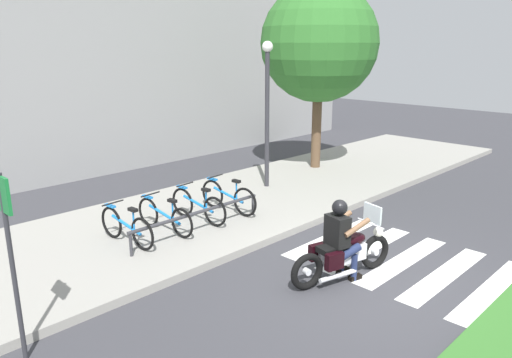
{
  "coord_description": "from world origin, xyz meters",
  "views": [
    {
      "loc": [
        -6.76,
        -3.89,
        3.88
      ],
      "look_at": [
        -0.09,
        2.69,
        1.29
      ],
      "focal_mm": 34.16,
      "sensor_mm": 36.0,
      "label": 1
    }
  ],
  "objects_px": {
    "rider": "(341,234)",
    "bicycle_0": "(126,227)",
    "motorcycle": "(343,253)",
    "bicycle_1": "(164,216)",
    "bike_rack": "(198,214)",
    "tree_near_rack": "(319,43)",
    "bicycle_3": "(228,197)",
    "street_lamp": "(267,102)",
    "street_sign": "(8,236)",
    "bicycle_2": "(198,206)"
  },
  "relations": [
    {
      "from": "rider",
      "to": "bicycle_0",
      "type": "xyz_separation_m",
      "value": [
        -1.91,
        3.62,
        -0.32
      ]
    },
    {
      "from": "motorcycle",
      "to": "bicycle_1",
      "type": "distance_m",
      "value": 3.8
    },
    {
      "from": "bicycle_0",
      "to": "bike_rack",
      "type": "distance_m",
      "value": 1.44
    },
    {
      "from": "motorcycle",
      "to": "tree_near_rack",
      "type": "relative_size",
      "value": 0.37
    },
    {
      "from": "motorcycle",
      "to": "bike_rack",
      "type": "height_order",
      "value": "motorcycle"
    },
    {
      "from": "bicycle_1",
      "to": "bicycle_3",
      "type": "height_order",
      "value": "bicycle_3"
    },
    {
      "from": "bicycle_1",
      "to": "street_lamp",
      "type": "height_order",
      "value": "street_lamp"
    },
    {
      "from": "bicycle_1",
      "to": "street_sign",
      "type": "height_order",
      "value": "street_sign"
    },
    {
      "from": "motorcycle",
      "to": "rider",
      "type": "relative_size",
      "value": 1.47
    },
    {
      "from": "street_lamp",
      "to": "tree_near_rack",
      "type": "xyz_separation_m",
      "value": [
        2.66,
        0.4,
        1.49
      ]
    },
    {
      "from": "rider",
      "to": "street_sign",
      "type": "bearing_deg",
      "value": 161.45
    },
    {
      "from": "bicycle_2",
      "to": "street_sign",
      "type": "distance_m",
      "value": 5.08
    },
    {
      "from": "bicycle_2",
      "to": "bike_rack",
      "type": "bearing_deg",
      "value": -128.51
    },
    {
      "from": "motorcycle",
      "to": "bicycle_3",
      "type": "bearing_deg",
      "value": 79.7
    },
    {
      "from": "motorcycle",
      "to": "tree_near_rack",
      "type": "bearing_deg",
      "value": 41.56
    },
    {
      "from": "rider",
      "to": "bicycle_2",
      "type": "distance_m",
      "value": 3.63
    },
    {
      "from": "bicycle_3",
      "to": "street_lamp",
      "type": "xyz_separation_m",
      "value": [
        2.18,
        0.84,
        1.92
      ]
    },
    {
      "from": "rider",
      "to": "bike_rack",
      "type": "bearing_deg",
      "value": 100.84
    },
    {
      "from": "tree_near_rack",
      "to": "street_sign",
      "type": "bearing_deg",
      "value": -162.1
    },
    {
      "from": "bicycle_2",
      "to": "bike_rack",
      "type": "height_order",
      "value": "bicycle_2"
    },
    {
      "from": "street_lamp",
      "to": "bicycle_0",
      "type": "bearing_deg",
      "value": -170.13
    },
    {
      "from": "bicycle_1",
      "to": "bicycle_3",
      "type": "relative_size",
      "value": 1.0
    },
    {
      "from": "motorcycle",
      "to": "tree_near_rack",
      "type": "distance_m",
      "value": 8.13
    },
    {
      "from": "bicycle_2",
      "to": "rider",
      "type": "bearing_deg",
      "value": -87.69
    },
    {
      "from": "bicycle_1",
      "to": "bicycle_2",
      "type": "xyz_separation_m",
      "value": [
        0.88,
        -0.0,
        0.01
      ]
    },
    {
      "from": "rider",
      "to": "street_lamp",
      "type": "bearing_deg",
      "value": 56.82
    },
    {
      "from": "motorcycle",
      "to": "rider",
      "type": "bearing_deg",
      "value": 163.44
    },
    {
      "from": "bicycle_3",
      "to": "tree_near_rack",
      "type": "distance_m",
      "value": 6.05
    },
    {
      "from": "rider",
      "to": "street_sign",
      "type": "distance_m",
      "value": 4.97
    },
    {
      "from": "rider",
      "to": "street_lamp",
      "type": "distance_m",
      "value": 5.56
    },
    {
      "from": "bicycle_2",
      "to": "street_sign",
      "type": "height_order",
      "value": "street_sign"
    },
    {
      "from": "rider",
      "to": "bicycle_0",
      "type": "relative_size",
      "value": 0.89
    },
    {
      "from": "bicycle_0",
      "to": "bicycle_3",
      "type": "xyz_separation_m",
      "value": [
        2.65,
        -0.0,
        0.01
      ]
    },
    {
      "from": "street_lamp",
      "to": "street_sign",
      "type": "xyz_separation_m",
      "value": [
        -7.55,
        -2.9,
        -0.74
      ]
    },
    {
      "from": "bike_rack",
      "to": "tree_near_rack",
      "type": "relative_size",
      "value": 0.57
    },
    {
      "from": "bicycle_3",
      "to": "street_sign",
      "type": "distance_m",
      "value": 5.87
    },
    {
      "from": "bike_rack",
      "to": "tree_near_rack",
      "type": "height_order",
      "value": "tree_near_rack"
    },
    {
      "from": "bicycle_1",
      "to": "bicycle_3",
      "type": "bearing_deg",
      "value": -0.03
    },
    {
      "from": "bicycle_1",
      "to": "bicycle_2",
      "type": "distance_m",
      "value": 0.88
    },
    {
      "from": "bicycle_0",
      "to": "street_lamp",
      "type": "bearing_deg",
      "value": 9.87
    },
    {
      "from": "bicycle_3",
      "to": "bicycle_1",
      "type": "bearing_deg",
      "value": 179.97
    },
    {
      "from": "rider",
      "to": "bicycle_3",
      "type": "distance_m",
      "value": 3.7
    },
    {
      "from": "bicycle_0",
      "to": "street_sign",
      "type": "relative_size",
      "value": 0.65
    },
    {
      "from": "bicycle_0",
      "to": "bicycle_1",
      "type": "bearing_deg",
      "value": 0.05
    },
    {
      "from": "bicycle_0",
      "to": "bicycle_3",
      "type": "relative_size",
      "value": 0.97
    },
    {
      "from": "bicycle_2",
      "to": "bicycle_3",
      "type": "bearing_deg",
      "value": -0.01
    },
    {
      "from": "bicycle_1",
      "to": "street_lamp",
      "type": "distance_m",
      "value": 4.47
    },
    {
      "from": "motorcycle",
      "to": "bike_rack",
      "type": "distance_m",
      "value": 3.16
    },
    {
      "from": "rider",
      "to": "tree_near_rack",
      "type": "relative_size",
      "value": 0.25
    },
    {
      "from": "bicycle_0",
      "to": "bike_rack",
      "type": "height_order",
      "value": "bicycle_0"
    }
  ]
}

